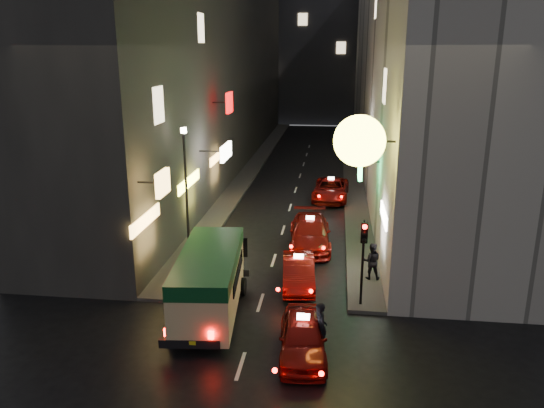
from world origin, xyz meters
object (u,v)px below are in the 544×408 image
at_px(pedestrian_crossing, 321,324).
at_px(lamp_post, 186,183).
at_px(minibus, 209,276).
at_px(traffic_light, 364,245).
at_px(taxi_near, 303,334).

distance_m(pedestrian_crossing, lamp_post, 10.67).
distance_m(minibus, traffic_light, 5.98).
relative_size(taxi_near, lamp_post, 0.80).
bearing_deg(taxi_near, lamp_post, 127.26).
xyz_separation_m(minibus, pedestrian_crossing, (4.28, -2.06, -0.60)).
height_order(taxi_near, traffic_light, traffic_light).
xyz_separation_m(pedestrian_crossing, traffic_light, (1.48, 3.31, 1.65)).
height_order(minibus, traffic_light, traffic_light).
bearing_deg(traffic_light, pedestrian_crossing, -114.06).
xyz_separation_m(taxi_near, lamp_post, (-6.15, 8.08, 2.95)).
relative_size(minibus, taxi_near, 1.24).
height_order(minibus, taxi_near, minibus).
bearing_deg(minibus, taxi_near, -32.00).
xyz_separation_m(minibus, traffic_light, (5.75, 1.24, 1.06)).
bearing_deg(taxi_near, traffic_light, 60.00).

